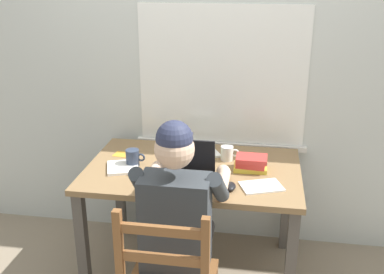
% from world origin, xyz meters
% --- Properties ---
extents(ground_plane, '(8.00, 8.00, 0.00)m').
position_xyz_m(ground_plane, '(0.00, 0.00, 0.00)').
color(ground_plane, gray).
extents(back_wall, '(6.00, 0.08, 2.60)m').
position_xyz_m(back_wall, '(0.00, 0.49, 1.30)').
color(back_wall, beige).
rests_on(back_wall, ground).
extents(desk, '(1.30, 0.82, 0.74)m').
position_xyz_m(desk, '(0.00, 0.00, 0.64)').
color(desk, olive).
rests_on(desk, ground).
extents(seated_person, '(0.50, 0.60, 1.24)m').
position_xyz_m(seated_person, '(0.01, -0.49, 0.68)').
color(seated_person, '#33383D').
rests_on(seated_person, ground).
extents(laptop, '(0.33, 0.28, 0.23)m').
position_xyz_m(laptop, '(-0.02, -0.19, 0.80)').
color(laptop, black).
rests_on(laptop, desk).
extents(computer_mouse, '(0.06, 0.10, 0.03)m').
position_xyz_m(computer_mouse, '(0.25, -0.25, 0.76)').
color(computer_mouse, black).
rests_on(computer_mouse, desk).
extents(coffee_mug_white, '(0.12, 0.08, 0.09)m').
position_xyz_m(coffee_mug_white, '(0.20, 0.15, 0.79)').
color(coffee_mug_white, white).
rests_on(coffee_mug_white, desk).
extents(coffee_mug_dark, '(0.12, 0.08, 0.10)m').
position_xyz_m(coffee_mug_dark, '(-0.37, -0.02, 0.79)').
color(coffee_mug_dark, '#2D384C').
rests_on(coffee_mug_dark, desk).
extents(book_stack_main, '(0.20, 0.17, 0.10)m').
position_xyz_m(book_stack_main, '(-0.04, 0.12, 0.79)').
color(book_stack_main, gray).
rests_on(book_stack_main, desk).
extents(book_stack_side, '(0.20, 0.14, 0.09)m').
position_xyz_m(book_stack_side, '(0.35, 0.02, 0.79)').
color(book_stack_side, gold).
rests_on(book_stack_side, desk).
extents(paper_pile_near_laptop, '(0.24, 0.25, 0.02)m').
position_xyz_m(paper_pile_near_laptop, '(-0.42, -0.08, 0.75)').
color(paper_pile_near_laptop, white).
rests_on(paper_pile_near_laptop, desk).
extents(paper_pile_back_corner, '(0.27, 0.26, 0.01)m').
position_xyz_m(paper_pile_back_corner, '(0.02, 0.22, 0.75)').
color(paper_pile_back_corner, white).
rests_on(paper_pile_back_corner, desk).
extents(paper_pile_side, '(0.27, 0.23, 0.01)m').
position_xyz_m(paper_pile_side, '(0.42, -0.20, 0.75)').
color(paper_pile_side, white).
rests_on(paper_pile_side, desk).
extents(landscape_photo_print, '(0.14, 0.11, 0.00)m').
position_xyz_m(landscape_photo_print, '(-0.48, 0.13, 0.74)').
color(landscape_photo_print, gold).
rests_on(landscape_photo_print, desk).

